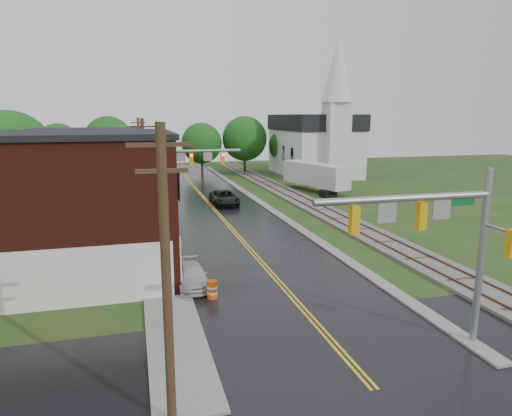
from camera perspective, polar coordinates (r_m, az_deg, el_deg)
name	(u,v)px	position (r m, az deg, el deg)	size (l,w,h in m)	color
ground	(375,391)	(17.15, 14.66, -21.21)	(160.00, 160.00, 0.00)	#203B17
main_road	(217,213)	(44.03, -4.86, -0.62)	(10.00, 90.00, 0.02)	black
cross_road	(348,361)	(18.65, 11.48, -18.19)	(60.00, 9.00, 0.02)	black
curb_right	(258,201)	(49.98, 0.22, 0.87)	(0.80, 70.00, 0.12)	gray
sidewalk_left	(154,229)	(38.53, -12.64, -2.60)	(2.40, 50.00, 0.12)	gray
brick_building	(45,206)	(28.30, -24.87, 0.18)	(14.30, 10.30, 8.30)	#47170F
yellow_house	(91,191)	(39.02, -19.97, 1.96)	(8.00, 7.00, 6.40)	tan
darkred_building	(110,187)	(47.98, -17.84, 2.54)	(7.00, 6.00, 4.40)	#3F0F0C
church	(317,138)	(71.72, 7.65, 8.66)	(10.40, 18.40, 20.00)	silver
railroad	(297,198)	(51.34, 5.18, 1.22)	(3.20, 80.00, 0.30)	#59544C
traffic_signal_near	(437,228)	(18.60, 21.73, -2.38)	(7.34, 0.30, 7.20)	gray
traffic_signal_far	(183,166)	(39.83, -9.14, 5.26)	(7.34, 0.43, 7.20)	gray
utility_pole_a	(166,276)	(13.19, -11.15, -8.39)	(1.80, 0.28, 9.00)	#382616
utility_pole_b	(145,177)	(34.70, -13.74, 3.76)	(1.80, 0.28, 9.00)	#382616
utility_pole_c	(140,154)	(56.59, -14.34, 6.57)	(1.80, 0.28, 9.00)	#382616
tree_left_b	(12,156)	(45.62, -28.21, 5.76)	(7.60, 7.60, 9.69)	black
tree_left_c	(73,160)	(52.89, -21.94, 5.57)	(6.00, 6.00, 7.65)	black
tree_left_e	(122,152)	(58.48, -16.40, 6.70)	(6.40, 6.40, 8.16)	black
suv_dark	(224,198)	(47.77, -4.00, 1.28)	(2.53, 5.49, 1.52)	black
pickup_white	(191,276)	(25.43, -8.09, -8.38)	(1.63, 4.01, 1.17)	silver
semi_trailer	(315,175)	(56.53, 7.44, 4.15)	(4.94, 10.95, 3.48)	black
construction_barrel	(212,290)	(23.68, -5.50, -10.12)	(0.53, 0.53, 0.94)	#EF500A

